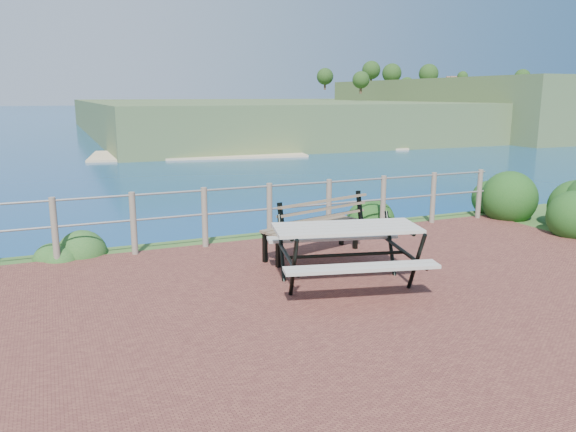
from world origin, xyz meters
The scene contains 10 objects.
ground centered at (0.00, 0.00, 0.00)m, with size 10.00×7.00×0.12m, color brown.
ocean centered at (0.00, 200.00, 0.00)m, with size 1200.00×1200.00×0.00m, color #145B7C.
safety_railing centered at (0.00, 3.35, 0.57)m, with size 9.40×0.10×1.00m.
distant_bay centered at (173.07, 202.61, -1.52)m, with size 290.00×232.36×24.00m.
picnic_table centered at (0.08, 0.75, 0.51)m, with size 2.02×1.61×0.80m.
park_bench centered at (0.27, 2.19, 0.64)m, with size 1.79×0.89×0.98m.
shrub_right_front centered at (5.52, 1.87, 0.00)m, with size 1.37×1.37×1.95m, color #184615.
shrub_right_edge centered at (5.27, 3.44, 0.00)m, with size 1.19×1.19×1.70m, color #184615.
shrub_lip_west centered at (-3.32, 3.66, 0.00)m, with size 0.85×0.85×0.62m, color #1E511F.
shrub_lip_east centered at (2.47, 3.93, 0.00)m, with size 0.86×0.86×0.63m, color #184615.
Camera 1 is at (-3.42, -5.52, 2.51)m, focal length 35.00 mm.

